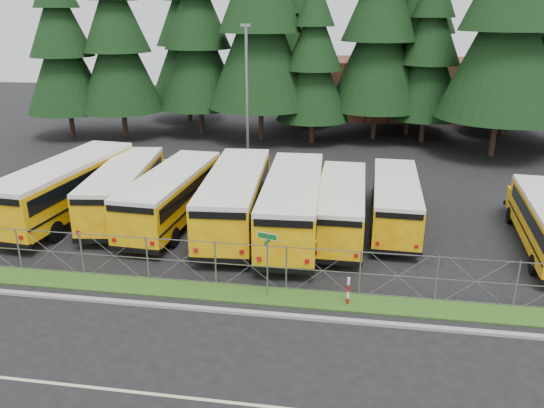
{
  "coord_description": "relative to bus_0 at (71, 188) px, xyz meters",
  "views": [
    {
      "loc": [
        1.42,
        -20.42,
        10.97
      ],
      "look_at": [
        -2.37,
        4.0,
        1.93
      ],
      "focal_mm": 35.0,
      "sensor_mm": 36.0,
      "label": 1
    }
  ],
  "objects": [
    {
      "name": "conifer_11",
      "position": [
        10.09,
        26.89,
        6.02
      ],
      "size": [
        6.88,
        6.88,
        15.23
      ],
      "primitive_type": null,
      "color": "black",
      "rests_on": "ground"
    },
    {
      "name": "conifer_10",
      "position": [
        -1.78,
        27.91,
        6.86
      ],
      "size": [
        7.65,
        7.65,
        16.91
      ],
      "primitive_type": null,
      "color": "black",
      "rests_on": "ground"
    },
    {
      "name": "conifer_2",
      "position": [
        1.32,
        21.67,
        7.0
      ],
      "size": [
        7.77,
        7.77,
        17.18
      ],
      "primitive_type": null,
      "color": "black",
      "rests_on": "ground"
    },
    {
      "name": "conifer_4",
      "position": [
        11.87,
        19.8,
        5.33
      ],
      "size": [
        6.26,
        6.26,
        13.85
      ],
      "primitive_type": null,
      "color": "black",
      "rests_on": "ground"
    },
    {
      "name": "light_standard",
      "position": [
        7.96,
        10.7,
        3.91
      ],
      "size": [
        0.7,
        0.35,
        10.14
      ],
      "color": "gray",
      "rests_on": "ground"
    },
    {
      "name": "conifer_12",
      "position": [
        20.38,
        24.61,
        8.48
      ],
      "size": [
        9.11,
        9.11,
        20.14
      ],
      "primitive_type": null,
      "color": "black",
      "rests_on": "ground"
    },
    {
      "name": "conifer_0",
      "position": [
        -10.15,
        18.73,
        6.35
      ],
      "size": [
        7.18,
        7.18,
        15.88
      ],
      "primitive_type": null,
      "color": "black",
      "rests_on": "ground"
    },
    {
      "name": "conifer_1",
      "position": [
        -5.31,
        19.42,
        6.77
      ],
      "size": [
        7.57,
        7.57,
        16.74
      ],
      "primitive_type": null,
      "color": "black",
      "rests_on": "ground"
    },
    {
      "name": "curb",
      "position": [
        14.03,
        -8.79,
        -1.53
      ],
      "size": [
        50.0,
        0.25,
        0.12
      ],
      "primitive_type": "cube",
      "color": "gray",
      "rests_on": "ground"
    },
    {
      "name": "bus_2",
      "position": [
        6.04,
        -0.01,
        -0.14
      ],
      "size": [
        3.29,
        11.25,
        2.91
      ],
      "primitive_type": null,
      "rotation": [
        0.0,
        0.0,
        -0.06
      ],
      "color": "orange",
      "rests_on": "ground"
    },
    {
      "name": "bus_0",
      "position": [
        0.0,
        0.0,
        0.0
      ],
      "size": [
        4.01,
        12.38,
        3.19
      ],
      "primitive_type": null,
      "rotation": [
        0.0,
        0.0,
        -0.09
      ],
      "color": "orange",
      "rests_on": "ground"
    },
    {
      "name": "bus_5",
      "position": [
        15.04,
        -0.11,
        -0.24
      ],
      "size": [
        2.57,
        10.39,
        2.72
      ],
      "primitive_type": null,
      "rotation": [
        0.0,
        0.0,
        -0.01
      ],
      "color": "orange",
      "rests_on": "ground"
    },
    {
      "name": "bus_1",
      "position": [
        2.96,
        0.64,
        -0.16
      ],
      "size": [
        4.0,
        11.21,
        2.87
      ],
      "primitive_type": null,
      "rotation": [
        0.0,
        0.0,
        0.13
      ],
      "color": "orange",
      "rests_on": "ground"
    },
    {
      "name": "conifer_6",
      "position": [
        21.48,
        21.6,
        5.81
      ],
      "size": [
        6.7,
        6.7,
        14.81
      ],
      "primitive_type": null,
      "color": "black",
      "rests_on": "ground"
    },
    {
      "name": "street_sign",
      "position": [
        12.36,
        -7.37,
        0.44
      ],
      "size": [
        0.82,
        0.54,
        2.81
      ],
      "color": "gray",
      "rests_on": "ground"
    },
    {
      "name": "chainlink_fence",
      "position": [
        14.03,
        -6.69,
        -0.59
      ],
      "size": [
        44.0,
        0.1,
        2.0
      ],
      "primitive_type": null,
      "color": "gray",
      "rests_on": "ground"
    },
    {
      "name": "conifer_7",
      "position": [
        26.47,
        17.34,
        8.97
      ],
      "size": [
        9.56,
        9.56,
        21.14
      ],
      "primitive_type": null,
      "color": "black",
      "rests_on": "ground"
    },
    {
      "name": "ground",
      "position": [
        14.03,
        -5.69,
        -1.59
      ],
      "size": [
        120.0,
        120.0,
        0.0
      ],
      "primitive_type": "plane",
      "color": "black",
      "rests_on": "ground"
    },
    {
      "name": "bus_4",
      "position": [
        12.6,
        -0.65,
        -0.04
      ],
      "size": [
        3.26,
        11.97,
        3.11
      ],
      "primitive_type": null,
      "rotation": [
        0.0,
        0.0,
        0.04
      ],
      "color": "orange",
      "rests_on": "ground"
    },
    {
      "name": "conifer_13",
      "position": [
        29.29,
        25.75,
        6.59
      ],
      "size": [
        7.4,
        7.4,
        16.37
      ],
      "primitive_type": null,
      "color": "black",
      "rests_on": "ground"
    },
    {
      "name": "brick_building",
      "position": [
        20.03,
        34.31,
        1.41
      ],
      "size": [
        22.0,
        10.0,
        6.0
      ],
      "primitive_type": "cube",
      "color": "brown",
      "rests_on": "ground"
    },
    {
      "name": "conifer_5",
      "position": [
        17.25,
        22.0,
        7.84
      ],
      "size": [
        8.53,
        8.53,
        18.87
      ],
      "primitive_type": null,
      "color": "black",
      "rests_on": "ground"
    },
    {
      "name": "bus_6",
      "position": [
        17.86,
        1.22,
        -0.27
      ],
      "size": [
        2.73,
        10.21,
        2.66
      ],
      "primitive_type": null,
      "rotation": [
        0.0,
        0.0,
        -0.03
      ],
      "color": "orange",
      "rests_on": "ground"
    },
    {
      "name": "bus_3",
      "position": [
        9.52,
        -0.18,
        -0.03
      ],
      "size": [
        3.66,
        12.09,
        3.12
      ],
      "primitive_type": null,
      "rotation": [
        0.0,
        0.0,
        0.07
      ],
      "color": "orange",
      "rests_on": "ground"
    },
    {
      "name": "striped_bollard",
      "position": [
        15.59,
        -7.51,
        -0.99
      ],
      "size": [
        0.11,
        0.11,
        1.2
      ],
      "primitive_type": "cylinder",
      "color": "#B20C0C",
      "rests_on": "ground"
    },
    {
      "name": "grass_verge",
      "position": [
        14.03,
        -7.39,
        -1.56
      ],
      "size": [
        50.0,
        1.4,
        0.06
      ],
      "primitive_type": "cube",
      "color": "#284F16",
      "rests_on": "ground"
    },
    {
      "name": "conifer_3",
      "position": [
        7.28,
        20.1,
        8.63
      ],
      "size": [
        9.24,
        9.24,
        20.45
      ],
      "primitive_type": null,
      "color": "black",
      "rests_on": "ground"
    }
  ]
}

